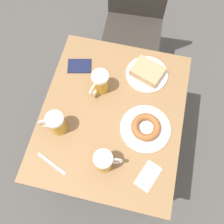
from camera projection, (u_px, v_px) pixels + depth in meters
name	position (u px, v px, depth m)	size (l,w,h in m)	color
ground_plane	(112.00, 149.00, 1.91)	(8.00, 8.00, 0.00)	#474442
table	(112.00, 119.00, 1.32)	(0.71, 0.85, 0.71)	olive
chair	(135.00, 18.00, 1.72)	(0.42, 0.42, 0.86)	#2D2823
plate_with_cake	(147.00, 72.00, 1.32)	(0.22, 0.22, 0.05)	white
plate_with_donut	(146.00, 128.00, 1.20)	(0.25, 0.25, 0.05)	white
beer_mug_left	(100.00, 82.00, 1.25)	(0.08, 0.12, 0.13)	#C68C23
beer_mug_center	(104.00, 161.00, 1.10)	(0.13, 0.08, 0.13)	#C68C23
beer_mug_right	(56.00, 123.00, 1.16)	(0.13, 0.08, 0.13)	#C68C23
napkin_folded	(148.00, 176.00, 1.13)	(0.12, 0.15, 0.00)	white
fork	(52.00, 164.00, 1.15)	(0.16, 0.07, 0.00)	silver
passport_near_edge	(79.00, 66.00, 1.36)	(0.14, 0.11, 0.01)	#141938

